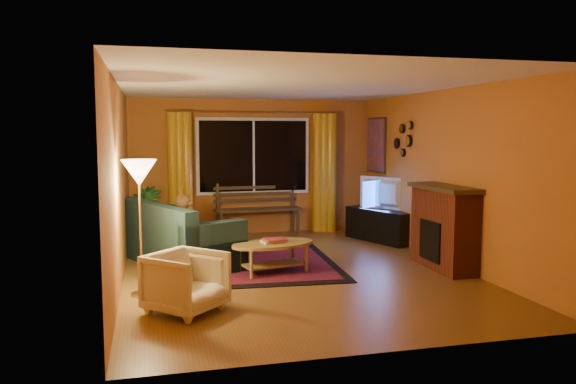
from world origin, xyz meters
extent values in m
cube|color=brown|center=(0.00, 0.00, -0.01)|extent=(4.50, 6.00, 0.02)
cube|color=white|center=(0.00, 0.00, 2.51)|extent=(4.50, 6.00, 0.02)
cube|color=#C6732D|center=(0.00, 3.01, 1.25)|extent=(4.50, 0.02, 2.50)
cube|color=#C6732D|center=(-2.26, 0.00, 1.25)|extent=(0.02, 6.00, 2.50)
cube|color=#C6732D|center=(2.26, 0.00, 1.25)|extent=(0.02, 6.00, 2.50)
cube|color=black|center=(0.00, 2.94, 1.45)|extent=(2.00, 0.02, 1.30)
cylinder|color=#BF8C3F|center=(0.00, 2.90, 2.25)|extent=(3.20, 0.03, 0.03)
cylinder|color=gold|center=(-1.35, 2.88, 1.12)|extent=(0.36, 0.36, 2.24)
cylinder|color=gold|center=(1.35, 2.88, 1.12)|extent=(0.36, 0.36, 2.24)
cube|color=#372C17|center=(0.04, 2.75, 0.24)|extent=(1.61, 0.54, 0.48)
imported|color=#235B1E|center=(-1.96, 2.66, 0.47)|extent=(0.65, 0.65, 0.95)
cube|color=#162A2D|center=(-1.51, 0.86, 0.45)|extent=(1.78, 2.40, 0.89)
imported|color=beige|center=(-1.54, -1.48, 0.35)|extent=(0.94, 0.94, 0.70)
cylinder|color=#BF8C3F|center=(-2.00, -0.73, 0.79)|extent=(0.27, 0.27, 1.58)
cube|color=maroon|center=(-0.23, 0.70, 0.01)|extent=(2.06, 3.08, 0.02)
cylinder|color=#A08240|center=(-0.30, -0.10, 0.21)|extent=(1.36, 1.36, 0.42)
cube|color=black|center=(2.00, 1.68, 0.28)|extent=(0.90, 1.41, 0.56)
imported|color=black|center=(2.00, 1.68, 0.84)|extent=(0.64, 0.87, 0.56)
cube|color=maroon|center=(2.05, -0.40, 0.55)|extent=(0.40, 1.20, 1.10)
cube|color=#DD4A32|center=(2.22, 2.45, 1.65)|extent=(0.04, 0.76, 0.96)
camera|label=1|loc=(-1.89, -7.30, 1.87)|focal=35.00mm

